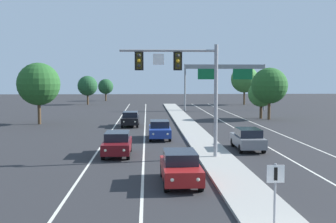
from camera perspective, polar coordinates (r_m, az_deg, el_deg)
median_island at (r=29.90m, az=5.79°, el=-5.38°), size 2.40×110.00×0.15m
lane_stripe_oncoming_center at (r=36.49m, az=-3.21°, el=-3.69°), size 0.14×100.00×0.01m
lane_stripe_receding_center at (r=37.62m, az=11.29°, el=-3.52°), size 0.14×100.00×0.01m
edge_stripe_left at (r=36.66m, az=-8.38°, el=-3.69°), size 0.14×100.00×0.01m
edge_stripe_right at (r=38.56m, az=16.06°, el=-3.42°), size 0.14×100.00×0.01m
overhead_signal_mast at (r=26.97m, az=2.39°, el=4.69°), size 6.26×0.44×7.20m
median_sign_post at (r=14.81m, az=14.28°, el=-9.71°), size 0.60×0.10×2.20m
car_oncoming_red at (r=21.03m, az=1.68°, el=-7.50°), size 1.88×4.49×1.58m
car_oncoming_darkred at (r=28.72m, az=-6.88°, el=-4.29°), size 1.83×4.47×1.58m
car_oncoming_blue at (r=36.21m, az=-1.14°, el=-2.44°), size 1.83×4.47×1.58m
car_oncoming_black at (r=46.03m, az=-5.11°, el=-0.98°), size 1.85×4.48×1.58m
car_receding_grey at (r=31.23m, az=10.71°, el=-3.63°), size 1.88×4.50×1.58m
highway_sign_gantry at (r=69.20m, az=7.72°, el=5.25°), size 13.28×0.42×7.50m
tree_far_right_b at (r=55.87m, az=12.49°, el=2.35°), size 3.41×3.41×4.93m
tree_far_right_a at (r=85.10m, az=10.29°, el=4.32°), size 5.34×5.34×7.73m
tree_far_right_c at (r=54.54m, az=13.55°, el=3.40°), size 4.53×4.53×6.56m
tree_far_left_c at (r=85.44m, az=-10.82°, el=3.43°), size 3.96×3.96×5.73m
tree_far_left_a at (r=99.25m, az=-8.42°, el=3.35°), size 3.52×3.52×5.09m
tree_far_left_b at (r=49.88m, az=-17.09°, el=3.56°), size 4.82×4.82×6.98m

